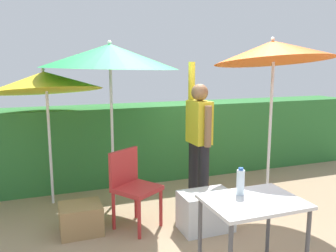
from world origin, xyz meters
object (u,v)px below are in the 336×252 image
(umbrella_rainbow, at_px, (110,56))
(umbrella_yellow, at_px, (45,82))
(folding_table, at_px, (253,210))
(cooler_box, at_px, (206,211))
(chair_plastic, at_px, (132,184))
(crate_cardboard, at_px, (81,219))
(umbrella_orange, at_px, (273,52))
(bottle_water, at_px, (240,182))
(person_vendor, at_px, (199,135))

(umbrella_rainbow, relative_size, umbrella_yellow, 1.14)
(folding_table, bearing_deg, cooler_box, 86.00)
(umbrella_rainbow, xyz_separation_m, chair_plastic, (0.07, -0.71, -1.43))
(crate_cardboard, bearing_deg, umbrella_orange, -3.14)
(crate_cardboard, distance_m, folding_table, 1.96)
(umbrella_yellow, bearing_deg, cooler_box, -41.24)
(crate_cardboard, distance_m, bottle_water, 1.90)
(umbrella_yellow, distance_m, chair_plastic, 1.75)
(umbrella_rainbow, height_order, crate_cardboard, umbrella_rainbow)
(umbrella_yellow, bearing_deg, bottle_water, -56.66)
(umbrella_yellow, relative_size, crate_cardboard, 4.13)
(person_vendor, height_order, bottle_water, person_vendor)
(chair_plastic, distance_m, folding_table, 1.54)
(umbrella_rainbow, xyz_separation_m, umbrella_yellow, (-0.78, 0.33, -0.31))
(umbrella_yellow, relative_size, folding_table, 2.34)
(umbrella_yellow, xyz_separation_m, cooler_box, (1.60, -1.40, -1.41))
(umbrella_yellow, bearing_deg, umbrella_orange, -23.27)
(cooler_box, bearing_deg, folding_table, -94.00)
(umbrella_orange, relative_size, bottle_water, 9.25)
(cooler_box, bearing_deg, umbrella_yellow, 138.76)
(umbrella_rainbow, xyz_separation_m, cooler_box, (0.82, -1.08, -1.73))
(umbrella_rainbow, relative_size, bottle_water, 8.93)
(umbrella_rainbow, relative_size, chair_plastic, 2.41)
(person_vendor, bearing_deg, umbrella_yellow, 161.16)
(folding_table, height_order, bottle_water, bottle_water)
(person_vendor, relative_size, folding_table, 2.35)
(umbrella_rainbow, distance_m, bottle_water, 2.34)
(umbrella_rainbow, distance_m, cooler_box, 2.20)
(folding_table, bearing_deg, umbrella_yellow, 122.42)
(person_vendor, distance_m, bottle_water, 1.68)
(umbrella_orange, relative_size, folding_table, 2.78)
(umbrella_rainbow, relative_size, cooler_box, 3.66)
(umbrella_orange, height_order, folding_table, umbrella_orange)
(chair_plastic, distance_m, bottle_water, 1.43)
(person_vendor, height_order, cooler_box, person_vendor)
(umbrella_orange, distance_m, crate_cardboard, 2.98)
(umbrella_yellow, xyz_separation_m, crate_cardboard, (0.27, -0.99, -1.47))
(umbrella_orange, height_order, chair_plastic, umbrella_orange)
(bottle_water, bearing_deg, umbrella_yellow, 123.34)
(cooler_box, relative_size, bottle_water, 2.44)
(umbrella_rainbow, bearing_deg, person_vendor, -15.93)
(umbrella_yellow, bearing_deg, chair_plastic, -50.46)
(folding_table, xyz_separation_m, bottle_water, (-0.04, 0.14, 0.20))
(umbrella_orange, relative_size, person_vendor, 1.18)
(umbrella_orange, height_order, person_vendor, umbrella_orange)
(person_vendor, xyz_separation_m, crate_cardboard, (-1.60, -0.36, -0.77))
(umbrella_orange, xyz_separation_m, person_vendor, (-0.74, 0.49, -1.07))
(person_vendor, height_order, crate_cardboard, person_vendor)
(umbrella_orange, relative_size, cooler_box, 3.79)
(chair_plastic, relative_size, bottle_water, 3.71)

